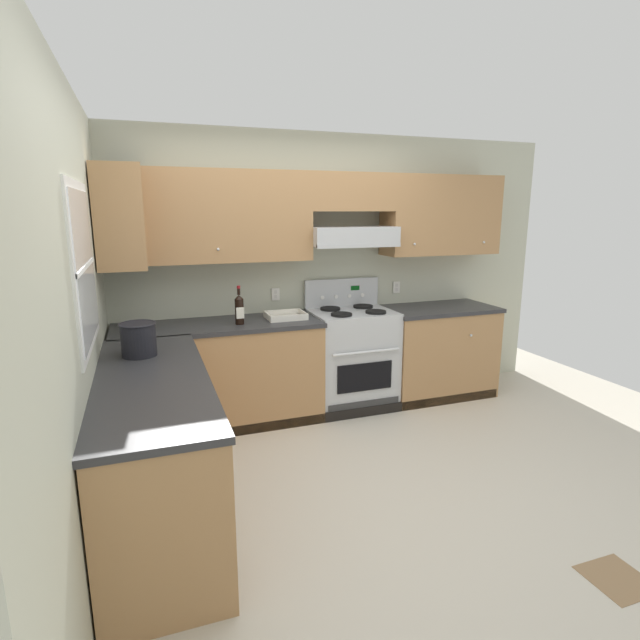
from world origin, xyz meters
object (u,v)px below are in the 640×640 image
(stove, at_px, (352,358))
(bowl, at_px, (286,316))
(wine_bottle, at_px, (239,309))
(bucket, at_px, (138,339))

(stove, bearing_deg, bowl, -179.39)
(stove, relative_size, bowl, 3.53)
(wine_bottle, xyz_separation_m, bucket, (-0.80, -0.70, -0.02))
(wine_bottle, relative_size, bowl, 0.97)
(stove, xyz_separation_m, bowl, (-0.65, -0.01, 0.45))
(bowl, bearing_deg, stove, 0.61)
(bowl, relative_size, bucket, 1.44)
(bucket, bearing_deg, bowl, 32.65)
(stove, bearing_deg, wine_bottle, -174.95)
(bowl, xyz_separation_m, bucket, (-1.23, -0.79, 0.10))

